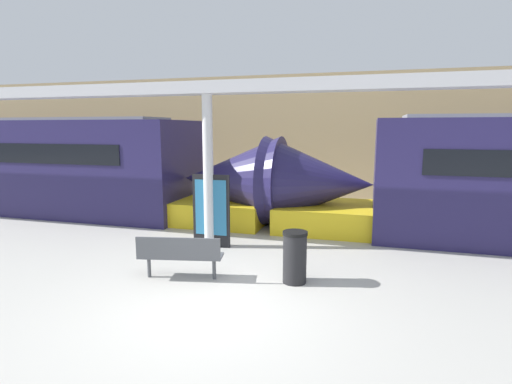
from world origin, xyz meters
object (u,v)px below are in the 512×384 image
(bench_near, at_px, (180,253))
(poster_board, at_px, (211,211))
(train_right, at_px, (0,165))
(trash_bin, at_px, (295,257))
(support_column_near, at_px, (208,173))

(bench_near, distance_m, poster_board, 2.22)
(train_right, relative_size, poster_board, 11.71)
(trash_bin, distance_m, support_column_near, 3.23)
(trash_bin, relative_size, poster_board, 0.55)
(train_right, height_order, poster_board, train_right)
(bench_near, height_order, support_column_near, support_column_near)
(support_column_near, bearing_deg, poster_board, 23.13)
(train_right, relative_size, bench_near, 12.54)
(bench_near, bearing_deg, support_column_near, 86.32)
(trash_bin, xyz_separation_m, poster_board, (-2.37, 1.71, 0.40))
(trash_bin, bearing_deg, train_right, 159.92)
(support_column_near, bearing_deg, train_right, 164.42)
(train_right, distance_m, support_column_near, 9.62)
(train_right, distance_m, poster_board, 9.68)
(trash_bin, distance_m, poster_board, 2.95)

